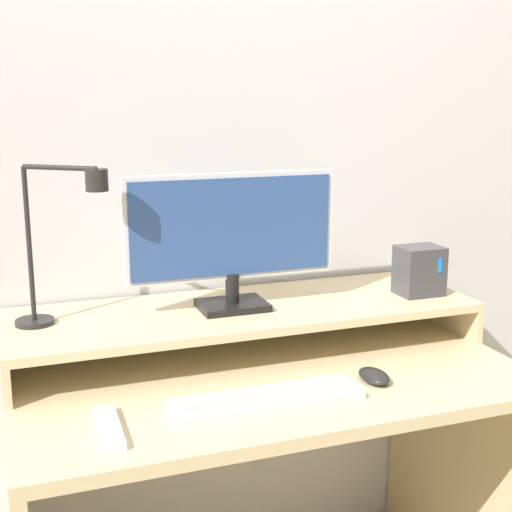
{
  "coord_description": "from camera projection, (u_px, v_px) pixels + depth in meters",
  "views": [
    {
      "loc": [
        -0.59,
        -1.18,
        1.39
      ],
      "look_at": [
        -0.01,
        0.4,
        1.01
      ],
      "focal_mm": 50.0,
      "sensor_mm": 36.0,
      "label": 1
    }
  ],
  "objects": [
    {
      "name": "wall_back",
      "position": [
        217.0,
        146.0,
        2.0
      ],
      "size": [
        6.0,
        0.05,
        2.5
      ],
      "color": "silver",
      "rests_on": "ground_plane"
    },
    {
      "name": "desk_lamp",
      "position": [
        61.0,
        239.0,
        1.66
      ],
      "size": [
        0.22,
        0.18,
        0.39
      ],
      "color": "black",
      "rests_on": "monitor_shelf"
    },
    {
      "name": "router_dock",
      "position": [
        419.0,
        270.0,
        1.98
      ],
      "size": [
        0.12,
        0.1,
        0.14
      ],
      "color": "#3D3D42",
      "rests_on": "monitor_shelf"
    },
    {
      "name": "monitor_shelf",
      "position": [
        245.0,
        313.0,
        1.88
      ],
      "size": [
        1.22,
        0.39,
        0.11
      ],
      "color": "beige",
      "rests_on": "desk"
    },
    {
      "name": "monitor",
      "position": [
        232.0,
        234.0,
        1.81
      ],
      "size": [
        0.55,
        0.13,
        0.35
      ],
      "color": "black",
      "rests_on": "monitor_shelf"
    },
    {
      "name": "desk",
      "position": [
        266.0,
        447.0,
        1.8
      ],
      "size": [
        1.22,
        0.72,
        0.73
      ],
      "color": "beige",
      "rests_on": "ground_plane"
    },
    {
      "name": "remote_control",
      "position": [
        109.0,
        428.0,
        1.42
      ],
      "size": [
        0.05,
        0.19,
        0.02
      ],
      "color": "white",
      "rests_on": "desk"
    },
    {
      "name": "mouse",
      "position": [
        374.0,
        376.0,
        1.67
      ],
      "size": [
        0.06,
        0.1,
        0.03
      ],
      "color": "black",
      "rests_on": "desk"
    },
    {
      "name": "keyboard",
      "position": [
        266.0,
        399.0,
        1.55
      ],
      "size": [
        0.43,
        0.11,
        0.02
      ],
      "color": "silver",
      "rests_on": "desk"
    }
  ]
}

